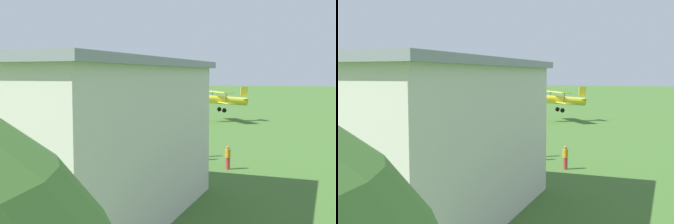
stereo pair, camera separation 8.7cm
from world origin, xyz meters
TOP-DOWN VIEW (x-y plane):
  - ground_plane at (0.00, 0.00)m, footprint 400.00×400.00m
  - biplane at (-9.38, -1.27)m, footprint 7.56×7.83m
  - person_at_fence_line at (-13.58, 27.00)m, footprint 0.54×0.54m
  - person_crossing_taxiway at (-16.42, 29.44)m, footprint 0.39×0.39m
  - person_walking_on_apron at (-13.64, 25.43)m, footprint 0.42×0.42m
  - person_beside_truck at (5.38, 23.84)m, footprint 0.38×0.38m
  - person_near_hangar_door at (-7.19, 23.08)m, footprint 0.53×0.53m
  - windsock at (4.65, 4.74)m, footprint 1.39×1.40m

SIDE VIEW (x-z plane):
  - ground_plane at x=0.00m, z-range 0.00..0.00m
  - person_near_hangar_door at x=-7.19m, z-range -0.01..1.61m
  - person_walking_on_apron at x=-13.64m, z-range 0.00..1.65m
  - person_at_fence_line at x=-13.58m, z-range 0.00..1.67m
  - person_crossing_taxiway at x=-16.42m, z-range 0.00..1.71m
  - person_beside_truck at x=5.38m, z-range 0.00..1.74m
  - biplane at x=-9.38m, z-range 1.34..5.02m
  - windsock at x=4.65m, z-range 2.50..9.12m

